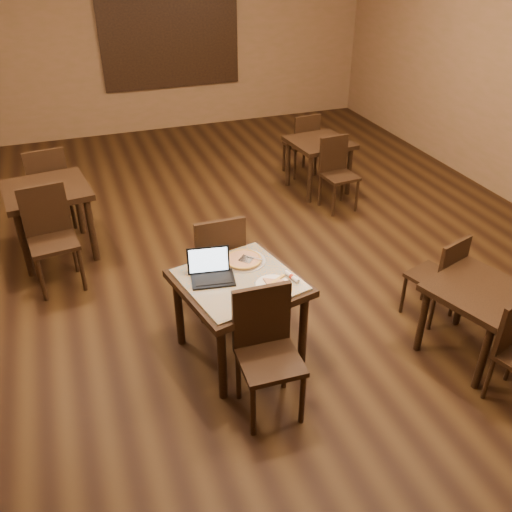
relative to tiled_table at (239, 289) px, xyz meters
name	(u,v)px	position (x,y,z in m)	size (l,w,h in m)	color
ground	(236,275)	(0.34, 1.16, -0.66)	(10.00, 10.00, 0.00)	black
wall_back	(140,42)	(0.34, 6.16, 0.84)	(8.00, 0.02, 3.00)	#845D43
mural	(170,37)	(0.84, 6.12, 0.89)	(2.34, 0.05, 1.64)	#286594
tiled_table	(239,289)	(0.00, 0.00, 0.00)	(1.09, 1.09, 0.76)	black
chair_main_near	(266,345)	(0.00, -0.61, -0.09)	(0.46, 0.46, 1.01)	black
chair_main_far	(218,259)	(0.00, 0.61, -0.07)	(0.45, 0.45, 1.04)	black
laptop	(211,270)	(-0.20, 0.10, 0.16)	(0.37, 0.32, 0.23)	black
plate	(273,285)	(0.22, -0.18, 0.11)	(0.27, 0.27, 0.01)	white
pizza_slice	(273,283)	(0.22, -0.18, 0.13)	(0.20, 0.20, 0.02)	beige
pizza_pan	(243,261)	(0.12, 0.24, 0.11)	(0.37, 0.37, 0.01)	silver
pizza_whole	(243,259)	(0.12, 0.24, 0.12)	(0.31, 0.31, 0.02)	beige
spatula	(246,259)	(0.14, 0.22, 0.13)	(0.11, 0.26, 0.01)	silver
napkin_roll	(292,277)	(0.40, -0.14, 0.12)	(0.07, 0.17, 0.04)	white
other_table_a	(319,149)	(2.07, 2.82, -0.07)	(0.82, 0.82, 0.71)	black
other_table_a_chair_near	(337,169)	(2.06, 2.29, -0.14)	(0.43, 0.43, 0.92)	black
other_table_a_chair_far	(303,141)	(2.08, 3.36, -0.14)	(0.43, 0.43, 0.92)	black
other_table_b	(48,199)	(-1.40, 2.28, 0.01)	(0.96, 0.96, 0.80)	black
other_table_b_chair_near	(50,232)	(-1.41, 1.67, -0.07)	(0.50, 0.50, 1.04)	black
other_table_b_chair_far	(49,184)	(-1.39, 2.88, -0.07)	(0.50, 0.50, 1.04)	black
other_table_c	(478,300)	(1.83, -0.68, -0.10)	(0.91, 0.91, 0.68)	black
other_table_c_chair_far	(441,274)	(1.86, -0.17, -0.17)	(0.48, 0.48, 0.88)	black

